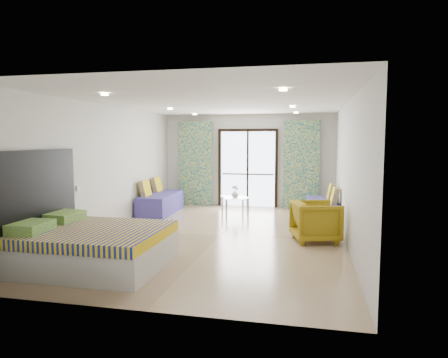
% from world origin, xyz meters
% --- Properties ---
extents(floor, '(5.00, 7.50, 0.01)m').
position_xyz_m(floor, '(0.00, 0.00, 0.00)').
color(floor, '#9F805F').
rests_on(floor, ground).
extents(ceiling, '(5.00, 7.50, 0.01)m').
position_xyz_m(ceiling, '(0.00, 0.00, 2.70)').
color(ceiling, silver).
rests_on(ceiling, ground).
extents(wall_back, '(5.00, 0.01, 2.70)m').
position_xyz_m(wall_back, '(0.00, 3.75, 1.35)').
color(wall_back, silver).
rests_on(wall_back, ground).
extents(wall_front, '(5.00, 0.01, 2.70)m').
position_xyz_m(wall_front, '(0.00, -3.75, 1.35)').
color(wall_front, silver).
rests_on(wall_front, ground).
extents(wall_left, '(0.01, 7.50, 2.70)m').
position_xyz_m(wall_left, '(-2.50, 0.00, 1.35)').
color(wall_left, silver).
rests_on(wall_left, ground).
extents(wall_right, '(0.01, 7.50, 2.70)m').
position_xyz_m(wall_right, '(2.50, 0.00, 1.35)').
color(wall_right, silver).
rests_on(wall_right, ground).
extents(balcony_door, '(1.76, 0.08, 2.28)m').
position_xyz_m(balcony_door, '(0.00, 3.72, 1.26)').
color(balcony_door, black).
rests_on(balcony_door, floor).
extents(balcony_rail, '(1.52, 0.03, 0.04)m').
position_xyz_m(balcony_rail, '(0.00, 3.73, 0.95)').
color(balcony_rail, '#595451').
rests_on(balcony_rail, balcony_door).
extents(curtain_left, '(1.00, 0.10, 2.50)m').
position_xyz_m(curtain_left, '(-1.55, 3.57, 1.25)').
color(curtain_left, silver).
rests_on(curtain_left, floor).
extents(curtain_right, '(1.00, 0.10, 2.50)m').
position_xyz_m(curtain_right, '(1.55, 3.57, 1.25)').
color(curtain_right, silver).
rests_on(curtain_right, floor).
extents(downlight_a, '(0.12, 0.12, 0.02)m').
position_xyz_m(downlight_a, '(-1.40, -2.00, 2.67)').
color(downlight_a, '#FFE0B2').
rests_on(downlight_a, ceiling).
extents(downlight_b, '(0.12, 0.12, 0.02)m').
position_xyz_m(downlight_b, '(1.40, -2.00, 2.67)').
color(downlight_b, '#FFE0B2').
rests_on(downlight_b, ceiling).
extents(downlight_c, '(0.12, 0.12, 0.02)m').
position_xyz_m(downlight_c, '(-1.40, 1.00, 2.67)').
color(downlight_c, '#FFE0B2').
rests_on(downlight_c, ceiling).
extents(downlight_d, '(0.12, 0.12, 0.02)m').
position_xyz_m(downlight_d, '(1.40, 1.00, 2.67)').
color(downlight_d, '#FFE0B2').
rests_on(downlight_d, ceiling).
extents(downlight_e, '(0.12, 0.12, 0.02)m').
position_xyz_m(downlight_e, '(-1.40, 3.00, 2.67)').
color(downlight_e, '#FFE0B2').
rests_on(downlight_e, ceiling).
extents(downlight_f, '(0.12, 0.12, 0.02)m').
position_xyz_m(downlight_f, '(1.40, 3.00, 2.67)').
color(downlight_f, '#FFE0B2').
rests_on(downlight_f, ceiling).
extents(headboard, '(0.06, 2.10, 1.50)m').
position_xyz_m(headboard, '(-2.46, -2.39, 1.05)').
color(headboard, black).
rests_on(headboard, floor).
extents(switch_plate, '(0.02, 0.10, 0.10)m').
position_xyz_m(switch_plate, '(-2.47, -1.14, 1.05)').
color(switch_plate, silver).
rests_on(switch_plate, wall_left).
extents(bed, '(2.18, 1.78, 0.75)m').
position_xyz_m(bed, '(-1.48, -2.39, 0.31)').
color(bed, silver).
rests_on(bed, floor).
extents(daybed_left, '(0.81, 1.91, 0.93)m').
position_xyz_m(daybed_left, '(-2.12, 2.11, 0.29)').
color(daybed_left, '#453D91').
rests_on(daybed_left, floor).
extents(daybed_right, '(0.77, 1.80, 0.87)m').
position_xyz_m(daybed_right, '(2.12, 1.99, 0.27)').
color(daybed_right, '#453D91').
rests_on(daybed_right, floor).
extents(coffee_table, '(0.87, 0.87, 0.76)m').
position_xyz_m(coffee_table, '(-0.15, 2.50, 0.39)').
color(coffee_table, silver).
rests_on(coffee_table, floor).
extents(vase, '(0.25, 0.25, 0.19)m').
position_xyz_m(vase, '(-0.14, 2.46, 0.53)').
color(vase, white).
rests_on(vase, coffee_table).
extents(armchair, '(0.97, 1.01, 0.86)m').
position_xyz_m(armchair, '(1.92, -0.06, 0.43)').
color(armchair, '#9B7E14').
rests_on(armchair, floor).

